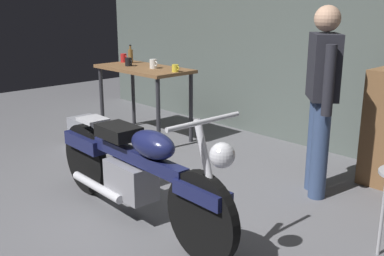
% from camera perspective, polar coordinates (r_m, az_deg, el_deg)
% --- Properties ---
extents(ground_plane, '(12.00, 12.00, 0.00)m').
position_cam_1_polar(ground_plane, '(3.74, -7.96, -11.67)').
color(ground_plane, slate).
extents(back_wall, '(8.00, 0.12, 3.10)m').
position_cam_1_polar(back_wall, '(5.44, 16.64, 13.37)').
color(back_wall, '#56605B').
rests_on(back_wall, ground_plane).
extents(workbench, '(1.30, 0.64, 0.90)m').
position_cam_1_polar(workbench, '(5.82, -6.04, 6.47)').
color(workbench, brown).
rests_on(workbench, ground_plane).
extents(motorcycle, '(2.19, 0.60, 1.00)m').
position_cam_1_polar(motorcycle, '(3.57, -7.12, -5.05)').
color(motorcycle, black).
rests_on(motorcycle, ground_plane).
extents(person_standing, '(0.42, 0.45, 1.67)m').
position_cam_1_polar(person_standing, '(4.12, 15.88, 4.13)').
color(person_standing, '#384B73').
rests_on(person_standing, ground_plane).
extents(storage_bin, '(0.44, 0.32, 0.34)m').
position_cam_1_polar(storage_bin, '(5.66, -12.79, -0.49)').
color(storage_bin, gray).
rests_on(storage_bin, ground_plane).
extents(mug_white_ceramic, '(0.12, 0.09, 0.11)m').
position_cam_1_polar(mug_white_ceramic, '(5.67, -4.84, 7.99)').
color(mug_white_ceramic, white).
rests_on(mug_white_ceramic, workbench).
extents(mug_red_diner, '(0.12, 0.08, 0.11)m').
position_cam_1_polar(mug_red_diner, '(6.30, -8.52, 8.64)').
color(mug_red_diner, red).
rests_on(mug_red_diner, workbench).
extents(mug_yellow_tall, '(0.11, 0.08, 0.09)m').
position_cam_1_polar(mug_yellow_tall, '(5.37, -2.09, 7.46)').
color(mug_yellow_tall, yellow).
rests_on(mug_yellow_tall, workbench).
extents(mug_black_matte, '(0.12, 0.09, 0.10)m').
position_cam_1_polar(mug_black_matte, '(5.92, -7.91, 8.17)').
color(mug_black_matte, black).
rests_on(mug_black_matte, workbench).
extents(bottle, '(0.06, 0.06, 0.24)m').
position_cam_1_polar(bottle, '(6.20, -7.67, 8.93)').
color(bottle, olive).
rests_on(bottle, workbench).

